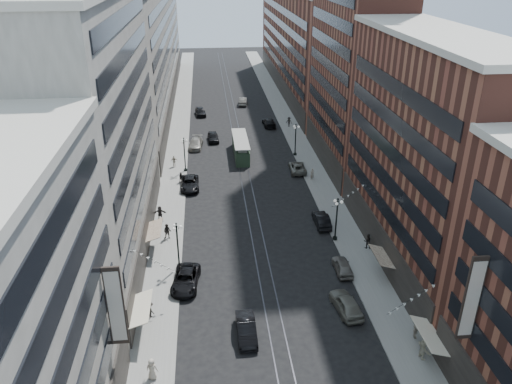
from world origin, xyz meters
name	(u,v)px	position (x,y,z in m)	size (l,w,h in m)	color
ground	(241,158)	(0.00, 60.00, 0.00)	(220.00, 220.00, 0.00)	black
sidewalk_west	(178,140)	(-11.00, 70.00, 0.07)	(4.00, 180.00, 0.15)	gray
sidewalk_east	(295,136)	(11.00, 70.00, 0.07)	(4.00, 180.00, 0.15)	gray
rail_west	(233,138)	(-0.70, 70.00, 0.01)	(0.12, 180.00, 0.02)	#2D2D33
rail_east	(241,138)	(0.70, 70.00, 0.01)	(0.12, 180.00, 0.02)	#2D2D33
building_west_mid	(98,134)	(-17.00, 33.00, 14.00)	(8.00, 36.00, 28.00)	#A8A195
building_west_far	(151,45)	(-17.00, 96.00, 13.00)	(8.00, 90.00, 26.00)	#A8A195
building_east_mid	(425,157)	(17.00, 28.00, 12.00)	(8.00, 30.00, 24.00)	brown
building_east_tower	(357,30)	(17.00, 56.00, 21.00)	(8.00, 26.00, 42.00)	brown
building_east_far	(296,41)	(17.00, 105.00, 12.00)	(8.00, 72.00, 24.00)	brown
lamppost_sw_far	(178,244)	(-9.20, 28.00, 3.10)	(1.03, 1.14, 5.52)	black
lamppost_sw_mid	(185,153)	(-9.20, 55.00, 3.10)	(1.03, 1.14, 5.52)	black
lamppost_se_far	(337,218)	(9.20, 32.00, 3.10)	(1.03, 1.14, 5.52)	black
lamppost_se_mid	(296,139)	(9.20, 60.00, 3.10)	(1.03, 1.14, 5.52)	black
streetcar	(241,148)	(0.00, 61.11, 1.40)	(2.43, 10.99, 3.04)	#263C28
car_2	(186,280)	(-8.40, 24.65, 0.78)	(2.59, 5.62, 1.56)	black
car_4	(343,266)	(8.40, 25.50, 0.71)	(1.69, 4.19, 1.43)	#67635B
car_5	(246,329)	(-2.79, 16.51, 0.78)	(1.66, 4.76, 1.57)	black
pedestrian_1	(152,369)	(-10.75, 12.21, 1.12)	(0.95, 0.52, 1.95)	#B4A895
pedestrian_2	(167,231)	(-10.80, 34.25, 1.11)	(0.93, 0.51, 1.92)	black
pedestrian_4	(416,330)	(12.14, 14.60, 0.98)	(0.97, 0.44, 1.65)	#A19885
car_7	(190,183)	(-8.40, 48.61, 0.79)	(2.62, 5.67, 1.58)	black
car_8	(196,144)	(-7.64, 65.62, 0.80)	(2.23, 5.48, 1.59)	gray
car_9	(200,112)	(-6.80, 85.31, 0.84)	(1.98, 4.93, 1.68)	black
car_10	(322,220)	(8.40, 35.84, 0.78)	(1.64, 4.72, 1.55)	black
car_11	(297,167)	(8.40, 53.20, 0.72)	(2.41, 5.22, 1.45)	#67665B
car_12	(269,122)	(6.80, 76.57, 0.79)	(2.21, 5.43, 1.58)	black
car_13	(213,137)	(-4.50, 68.77, 0.80)	(1.90, 4.72, 1.61)	black
car_14	(243,101)	(2.83, 92.73, 0.82)	(1.74, 4.99, 1.64)	#67645B
pedestrian_5	(160,213)	(-12.05, 39.33, 1.05)	(1.67, 0.48, 1.80)	black
pedestrian_6	(174,161)	(-11.03, 56.97, 1.05)	(1.06, 0.48, 1.80)	beige
pedestrian_7	(367,241)	(12.44, 29.73, 1.06)	(0.88, 0.48, 1.82)	black
pedestrian_8	(312,174)	(9.96, 49.50, 1.09)	(0.69, 0.45, 1.88)	gray
pedestrian_9	(289,122)	(10.66, 75.45, 1.11)	(1.24, 0.51, 1.92)	black
car_extra_0	(346,304)	(7.04, 19.02, 0.85)	(2.00, 4.97, 1.69)	slate
pedestrian_extra_0	(150,310)	(-11.57, 19.91, 0.96)	(1.04, 0.43, 1.61)	black
pedestrian_extra_1	(181,177)	(-9.70, 50.69, 0.94)	(0.77, 0.42, 1.58)	black
pedestrian_extra_2	(423,349)	(11.77, 12.16, 1.08)	(1.73, 0.50, 1.87)	beige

